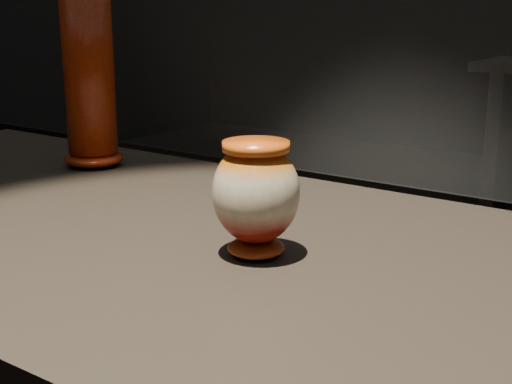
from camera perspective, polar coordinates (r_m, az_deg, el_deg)
main_vase at (r=0.95m, az=0.00°, el=-0.17°), size 0.13×0.13×0.16m
tall_vase at (r=1.51m, az=-13.21°, el=9.03°), size 0.16×0.16×0.39m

